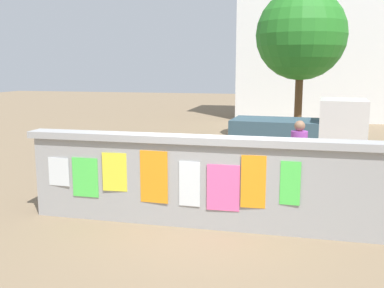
# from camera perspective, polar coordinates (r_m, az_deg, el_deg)

# --- Properties ---
(ground) EXTENTS (60.00, 60.00, 0.00)m
(ground) POSITION_cam_1_polar(r_m,az_deg,el_deg) (15.37, 7.95, -0.28)
(ground) COLOR #7A664C
(poster_wall) EXTENTS (6.53, 0.42, 1.57)m
(poster_wall) POSITION_cam_1_polar(r_m,az_deg,el_deg) (7.44, 2.05, -4.80)
(poster_wall) COLOR #979797
(poster_wall) RESTS_ON ground
(auto_rickshaw_truck) EXTENTS (3.69, 1.72, 1.85)m
(auto_rickshaw_truck) POSITION_cam_1_polar(r_m,az_deg,el_deg) (12.62, 14.38, 1.43)
(auto_rickshaw_truck) COLOR black
(auto_rickshaw_truck) RESTS_ON ground
(motorcycle) EXTENTS (1.90, 0.56, 0.87)m
(motorcycle) POSITION_cam_1_polar(r_m,az_deg,el_deg) (10.51, -1.09, -2.35)
(motorcycle) COLOR black
(motorcycle) RESTS_ON ground
(bicycle_near) EXTENTS (1.71, 0.44, 0.95)m
(bicycle_near) POSITION_cam_1_polar(r_m,az_deg,el_deg) (9.41, -12.57, -4.69)
(bicycle_near) COLOR black
(bicycle_near) RESTS_ON ground
(person_walking) EXTENTS (0.44, 0.44, 1.62)m
(person_walking) POSITION_cam_1_polar(r_m,az_deg,el_deg) (9.40, 13.68, -0.86)
(person_walking) COLOR #338CBF
(person_walking) RESTS_ON ground
(tree_roadside) EXTENTS (3.19, 3.19, 5.43)m
(tree_roadside) POSITION_cam_1_polar(r_m,az_deg,el_deg) (16.41, 13.98, 13.55)
(tree_roadside) COLOR brown
(tree_roadside) RESTS_ON ground
(building_background) EXTENTS (10.34, 4.61, 8.98)m
(building_background) POSITION_cam_1_polar(r_m,az_deg,el_deg) (24.70, 18.44, 13.66)
(building_background) COLOR silver
(building_background) RESTS_ON ground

